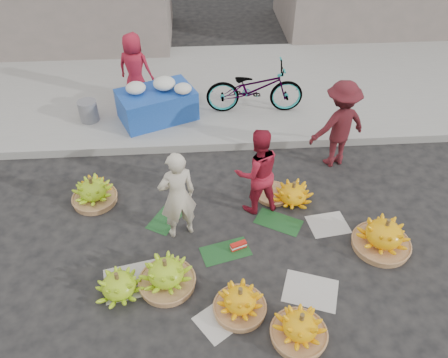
{
  "coord_description": "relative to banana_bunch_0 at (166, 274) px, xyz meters",
  "views": [
    {
      "loc": [
        -0.38,
        -4.05,
        4.51
      ],
      "look_at": [
        -0.07,
        0.48,
        0.7
      ],
      "focal_mm": 35.0,
      "sensor_mm": 36.0,
      "label": 1
    }
  ],
  "objects": [
    {
      "name": "basket_spare",
      "position": [
        1.56,
        1.55,
        -0.17
      ],
      "size": [
        0.69,
        0.69,
        0.06
      ],
      "primitive_type": "cylinder",
      "rotation": [
        0.0,
        0.0,
        -0.4
      ],
      "color": "#9C6B41",
      "rests_on": "ground"
    },
    {
      "name": "vendor_cream",
      "position": [
        0.16,
        0.88,
        0.48
      ],
      "size": [
        0.58,
        0.48,
        1.37
      ],
      "primitive_type": "imported",
      "rotation": [
        0.0,
        0.0,
        3.47
      ],
      "color": "beige",
      "rests_on": "ground"
    },
    {
      "name": "flower_vendor",
      "position": [
        -0.69,
        4.44,
        0.59
      ],
      "size": [
        0.76,
        0.61,
        1.35
      ],
      "primitive_type": "imported",
      "rotation": [
        0.0,
        0.0,
        2.84
      ],
      "color": "#B41B2E",
      "rests_on": "sidewalk"
    },
    {
      "name": "incense_stack",
      "position": [
        0.94,
        0.53,
        -0.15
      ],
      "size": [
        0.23,
        0.14,
        0.09
      ],
      "primitive_type": "cube",
      "rotation": [
        0.0,
        0.0,
        0.36
      ],
      "color": "red",
      "rests_on": "ground"
    },
    {
      "name": "sidewalk",
      "position": [
        0.86,
        4.98,
        -0.14
      ],
      "size": [
        40.0,
        4.0,
        0.12
      ],
      "primitive_type": "cube",
      "color": "gray",
      "rests_on": "ground"
    },
    {
      "name": "banana_bunch_5",
      "position": [
        1.84,
        1.41,
        -0.04
      ],
      "size": [
        0.6,
        0.6,
        0.37
      ],
      "rotation": [
        0.0,
        0.0,
        0.03
      ],
      "color": "#FFB60C",
      "rests_on": "ground"
    },
    {
      "name": "banana_leaves",
      "position": [
        0.76,
        0.88,
        -0.2
      ],
      "size": [
        2.0,
        1.0,
        0.0
      ],
      "primitive_type": null,
      "color": "#16431D",
      "rests_on": "ground"
    },
    {
      "name": "banana_bunch_7",
      "position": [
        -1.16,
        1.79,
        -0.07
      ],
      "size": [
        0.6,
        0.6,
        0.3
      ],
      "rotation": [
        0.0,
        0.0,
        0.36
      ],
      "color": "#FFB60C",
      "rests_on": "ground"
    },
    {
      "name": "banana_bunch_4",
      "position": [
        2.86,
        0.43,
        0.02
      ],
      "size": [
        0.85,
        0.85,
        0.51
      ],
      "rotation": [
        0.0,
        0.0,
        -0.3
      ],
      "color": "#9C6B41",
      "rests_on": "ground"
    },
    {
      "name": "bicycle",
      "position": [
        1.55,
        3.88,
        0.39
      ],
      "size": [
        0.69,
        1.83,
        0.95
      ],
      "primitive_type": "imported",
      "rotation": [
        0.0,
        0.0,
        1.54
      ],
      "color": "gray",
      "rests_on": "sidewalk"
    },
    {
      "name": "vendor_red",
      "position": [
        1.26,
        1.32,
        0.47
      ],
      "size": [
        0.75,
        0.64,
        1.35
      ],
      "primitive_type": "imported",
      "rotation": [
        0.0,
        0.0,
        3.36
      ],
      "color": "#B41B2E",
      "rests_on": "ground"
    },
    {
      "name": "flower_table",
      "position": [
        -0.27,
        3.74,
        0.24
      ],
      "size": [
        1.56,
        1.29,
        0.78
      ],
      "rotation": [
        0.0,
        0.0,
        0.4
      ],
      "color": "#1943A4",
      "rests_on": "sidewalk"
    },
    {
      "name": "banana_bunch_2",
      "position": [
        0.86,
        -0.43,
        -0.02
      ],
      "size": [
        0.65,
        0.65,
        0.43
      ],
      "rotation": [
        0.0,
        0.0,
        0.26
      ],
      "color": "#9C6B41",
      "rests_on": "ground"
    },
    {
      "name": "banana_bunch_0",
      "position": [
        0.0,
        0.0,
        0.0
      ],
      "size": [
        0.76,
        0.76,
        0.47
      ],
      "rotation": [
        0.0,
        0.0,
        0.29
      ],
      "color": "#9C6B41",
      "rests_on": "ground"
    },
    {
      "name": "newspaper_scatter",
      "position": [
        0.86,
        -0.12,
        -0.2
      ],
      "size": [
        3.2,
        1.8,
        0.0
      ],
      "primitive_type": null,
      "color": "beige",
      "rests_on": "ground"
    },
    {
      "name": "banana_bunch_3",
      "position": [
        1.49,
        -0.81,
        -0.02
      ],
      "size": [
        0.69,
        0.69,
        0.43
      ],
      "rotation": [
        0.0,
        0.0,
        0.33
      ],
      "color": "#9C6B41",
      "rests_on": "ground"
    },
    {
      "name": "banana_bunch_1",
      "position": [
        -0.57,
        -0.08,
        -0.04
      ],
      "size": [
        0.66,
        0.66,
        0.36
      ],
      "rotation": [
        0.0,
        0.0,
        -0.15
      ],
      "color": "#80B81A",
      "rests_on": "ground"
    },
    {
      "name": "curb",
      "position": [
        0.86,
        2.88,
        -0.13
      ],
      "size": [
        40.0,
        0.25,
        0.15
      ],
      "primitive_type": "cube",
      "color": "gray",
      "rests_on": "ground"
    },
    {
      "name": "grey_bucket",
      "position": [
        -1.54,
        3.74,
        0.11
      ],
      "size": [
        0.34,
        0.34,
        0.39
      ],
      "primitive_type": "cylinder",
      "color": "slate",
      "rests_on": "sidewalk"
    },
    {
      "name": "banana_bunch_6",
      "position": [
        -1.14,
        1.61,
        -0.01
      ],
      "size": [
        0.72,
        0.72,
        0.45
      ],
      "rotation": [
        0.0,
        0.0,
        0.31
      ],
      "color": "#9C6B41",
      "rests_on": "ground"
    },
    {
      "name": "man_striped",
      "position": [
        2.69,
        2.32,
        0.54
      ],
      "size": [
        1.08,
        0.82,
        1.49
      ],
      "primitive_type": "imported",
      "rotation": [
        0.0,
        0.0,
        3.45
      ],
      "color": "maroon",
      "rests_on": "ground"
    },
    {
      "name": "ground",
      "position": [
        0.86,
        0.68,
        -0.2
      ],
      "size": [
        80.0,
        80.0,
        0.0
      ],
      "primitive_type": "plane",
      "color": "black",
      "rests_on": "ground"
    }
  ]
}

